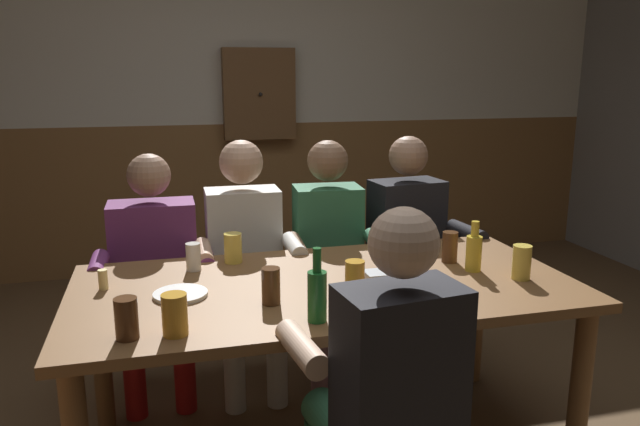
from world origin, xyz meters
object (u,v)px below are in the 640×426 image
at_px(table_candle, 103,280).
at_px(pint_glass_2, 450,247).
at_px(pint_glass_5, 175,315).
at_px(pint_glass_6, 271,286).
at_px(dining_table, 326,304).
at_px(pint_glass_0, 233,248).
at_px(person_2, 330,247).
at_px(person_1, 246,253).
at_px(person_4, 384,389).
at_px(bottle_0, 317,293).
at_px(pint_glass_1, 522,262).
at_px(wall_dart_cabinet, 259,94).
at_px(pint_glass_4, 126,319).
at_px(pint_glass_3, 193,257).
at_px(person_3, 412,241).
at_px(person_0, 154,263).
at_px(plate_0, 180,294).
at_px(bottle_1, 474,251).
at_px(condiment_caddy, 382,277).
at_px(pint_glass_7, 355,281).

bearing_deg(table_candle, pint_glass_2, -0.67).
bearing_deg(pint_glass_5, pint_glass_6, 28.47).
height_order(dining_table, pint_glass_5, pint_glass_5).
bearing_deg(dining_table, pint_glass_0, 131.80).
bearing_deg(pint_glass_0, person_2, 33.43).
bearing_deg(person_1, person_4, 99.52).
xyz_separation_m(bottle_0, pint_glass_1, (0.91, 0.21, -0.03)).
bearing_deg(wall_dart_cabinet, table_candle, -112.62).
bearing_deg(pint_glass_4, pint_glass_2, 19.39).
bearing_deg(person_1, pint_glass_3, 57.40).
bearing_deg(person_4, person_3, 57.22).
height_order(bottle_0, pint_glass_5, bottle_0).
height_order(person_0, pint_glass_4, person_0).
distance_m(person_0, pint_glass_4, 1.09).
height_order(plate_0, bottle_0, bottle_0).
relative_size(person_4, bottle_1, 5.73).
bearing_deg(wall_dart_cabinet, person_3, -74.28).
bearing_deg(person_2, pint_glass_1, 126.67).
bearing_deg(condiment_caddy, person_2, 89.74).
bearing_deg(plate_0, person_3, 30.28).
xyz_separation_m(plate_0, pint_glass_6, (0.32, -0.16, 0.06)).
relative_size(person_3, person_4, 1.01).
bearing_deg(pint_glass_4, person_1, 63.91).
distance_m(table_candle, wall_dart_cabinet, 2.71).
relative_size(bottle_1, wall_dart_cabinet, 0.31).
height_order(person_2, bottle_0, person_2).
bearing_deg(pint_glass_3, pint_glass_5, -98.28).
bearing_deg(bottle_1, bottle_0, -155.49).
distance_m(dining_table, plate_0, 0.58).
height_order(dining_table, condiment_caddy, condiment_caddy).
height_order(table_candle, pint_glass_2, pint_glass_2).
bearing_deg(pint_glass_6, person_0, 115.18).
distance_m(pint_glass_0, pint_glass_5, 0.77).
distance_m(plate_0, pint_glass_7, 0.66).
distance_m(condiment_caddy, pint_glass_6, 0.48).
bearing_deg(pint_glass_4, person_2, 48.02).
xyz_separation_m(pint_glass_6, pint_glass_7, (0.30, -0.05, 0.01)).
height_order(bottle_0, pint_glass_7, bottle_0).
height_order(plate_0, pint_glass_3, pint_glass_3).
bearing_deg(person_2, table_candle, 32.46).
distance_m(pint_glass_3, pint_glass_7, 0.76).
bearing_deg(pint_glass_1, pint_glass_5, -171.78).
bearing_deg(pint_glass_1, table_candle, 169.59).
bearing_deg(plate_0, pint_glass_0, 56.66).
bearing_deg(person_3, pint_glass_2, 76.45).
relative_size(dining_table, condiment_caddy, 14.26).
xyz_separation_m(person_2, pint_glass_7, (-0.17, -0.95, 0.15)).
bearing_deg(person_4, person_0, 107.88).
bearing_deg(person_1, table_candle, 43.03).
height_order(pint_glass_5, pint_glass_6, pint_glass_5).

